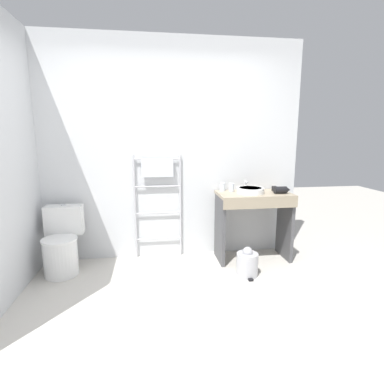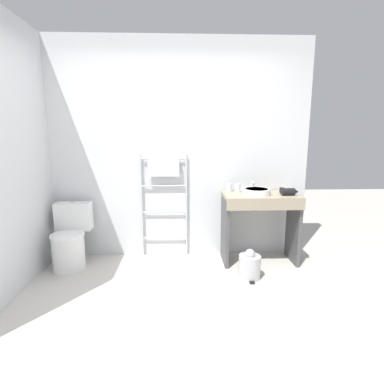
{
  "view_description": "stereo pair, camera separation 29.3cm",
  "coord_description": "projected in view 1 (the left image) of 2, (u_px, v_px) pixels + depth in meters",
  "views": [
    {
      "loc": [
        -0.23,
        -2.15,
        1.51
      ],
      "look_at": [
        0.17,
        0.7,
        0.96
      ],
      "focal_mm": 28.0,
      "sensor_mm": 36.0,
      "label": 1
    },
    {
      "loc": [
        0.06,
        -2.18,
        1.51
      ],
      "look_at": [
        0.17,
        0.7,
        0.96
      ],
      "focal_mm": 28.0,
      "sensor_mm": 36.0,
      "label": 2
    }
  ],
  "objects": [
    {
      "name": "ground_plane",
      "position": [
        183.0,
        326.0,
        2.41
      ],
      "size": [
        12.0,
        12.0,
        0.0
      ],
      "primitive_type": "plane",
      "color": "beige"
    },
    {
      "name": "sink_basin",
      "position": [
        250.0,
        190.0,
        3.55
      ],
      "size": [
        0.32,
        0.32,
        0.07
      ],
      "color": "white",
      "rests_on": "vanity_counter"
    },
    {
      "name": "hair_dryer",
      "position": [
        281.0,
        190.0,
        3.54
      ],
      "size": [
        0.19,
        0.17,
        0.08
      ],
      "color": "black",
      "rests_on": "vanity_counter"
    },
    {
      "name": "wall_back",
      "position": [
        169.0,
        151.0,
        3.67
      ],
      "size": [
        3.26,
        0.12,
        2.65
      ],
      "primitive_type": "cube",
      "color": "silver",
      "rests_on": "ground_plane"
    },
    {
      "name": "trash_bin",
      "position": [
        247.0,
        263.0,
        3.26
      ],
      "size": [
        0.23,
        0.27,
        0.33
      ],
      "color": "#B7B7BC",
      "rests_on": "ground_plane"
    },
    {
      "name": "vanity_counter",
      "position": [
        254.0,
        215.0,
        3.62
      ],
      "size": [
        0.87,
        0.49,
        0.83
      ],
      "color": "gray",
      "rests_on": "ground_plane"
    },
    {
      "name": "cup_near_edge",
      "position": [
        231.0,
        187.0,
        3.65
      ],
      "size": [
        0.06,
        0.06,
        0.1
      ],
      "color": "silver",
      "rests_on": "vanity_counter"
    },
    {
      "name": "towel_radiator",
      "position": [
        158.0,
        184.0,
        3.62
      ],
      "size": [
        0.58,
        0.06,
        1.28
      ],
      "color": "silver",
      "rests_on": "ground_plane"
    },
    {
      "name": "cup_near_wall",
      "position": [
        222.0,
        187.0,
        3.7
      ],
      "size": [
        0.07,
        0.07,
        0.1
      ],
      "color": "silver",
      "rests_on": "vanity_counter"
    },
    {
      "name": "faucet",
      "position": [
        246.0,
        184.0,
        3.71
      ],
      "size": [
        0.02,
        0.1,
        0.12
      ],
      "color": "silver",
      "rests_on": "vanity_counter"
    },
    {
      "name": "toilet",
      "position": [
        62.0,
        245.0,
        3.31
      ],
      "size": [
        0.41,
        0.52,
        0.73
      ],
      "color": "white",
      "rests_on": "ground_plane"
    }
  ]
}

